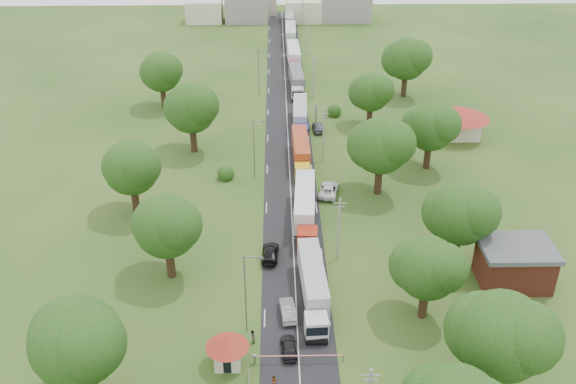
{
  "coord_description": "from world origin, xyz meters",
  "views": [
    {
      "loc": [
        -2.11,
        -73.34,
        47.34
      ],
      "look_at": [
        -0.51,
        5.26,
        3.0
      ],
      "focal_mm": 40.0,
      "sensor_mm": 36.0,
      "label": 1
    }
  ],
  "objects_px": {
    "boom_barrier": "(286,357)",
    "pedestrian_near": "(274,383)",
    "car_lane_mid": "(288,310)",
    "guard_booth": "(227,348)",
    "info_sign": "(316,111)",
    "car_lane_front": "(289,347)",
    "truck_0": "(313,285)"
  },
  "relations": [
    {
      "from": "guard_booth",
      "to": "car_lane_front",
      "type": "distance_m",
      "value": 6.57
    },
    {
      "from": "boom_barrier",
      "to": "info_sign",
      "type": "distance_m",
      "value": 60.39
    },
    {
      "from": "car_lane_mid",
      "to": "guard_booth",
      "type": "bearing_deg",
      "value": 43.91
    },
    {
      "from": "boom_barrier",
      "to": "guard_booth",
      "type": "bearing_deg",
      "value": -179.99
    },
    {
      "from": "boom_barrier",
      "to": "truck_0",
      "type": "bearing_deg",
      "value": 71.65
    },
    {
      "from": "boom_barrier",
      "to": "pedestrian_near",
      "type": "bearing_deg",
      "value": -108.47
    },
    {
      "from": "pedestrian_near",
      "to": "guard_booth",
      "type": "bearing_deg",
      "value": 98.9
    },
    {
      "from": "boom_barrier",
      "to": "car_lane_front",
      "type": "height_order",
      "value": "car_lane_front"
    },
    {
      "from": "boom_barrier",
      "to": "info_sign",
      "type": "bearing_deg",
      "value": 83.76
    },
    {
      "from": "pedestrian_near",
      "to": "truck_0",
      "type": "bearing_deg",
      "value": 27.35
    },
    {
      "from": "info_sign",
      "to": "car_lane_front",
      "type": "xyz_separation_m",
      "value": [
        -6.2,
        -58.4,
        -2.33
      ]
    },
    {
      "from": "truck_0",
      "to": "car_lane_front",
      "type": "height_order",
      "value": "truck_0"
    },
    {
      "from": "info_sign",
      "to": "truck_0",
      "type": "xyz_separation_m",
      "value": [
        -3.24,
        -50.01,
        -0.85
      ]
    },
    {
      "from": "boom_barrier",
      "to": "truck_0",
      "type": "relative_size",
      "value": 0.63
    },
    {
      "from": "guard_booth",
      "to": "car_lane_front",
      "type": "height_order",
      "value": "guard_booth"
    },
    {
      "from": "guard_booth",
      "to": "boom_barrier",
      "type": "bearing_deg",
      "value": 0.01
    },
    {
      "from": "pedestrian_near",
      "to": "car_lane_front",
      "type": "bearing_deg",
      "value": 29.06
    },
    {
      "from": "car_lane_mid",
      "to": "info_sign",
      "type": "bearing_deg",
      "value": -102.9
    },
    {
      "from": "pedestrian_near",
      "to": "boom_barrier",
      "type": "bearing_deg",
      "value": 27.26
    },
    {
      "from": "guard_booth",
      "to": "car_lane_mid",
      "type": "distance_m",
      "value": 9.76
    },
    {
      "from": "truck_0",
      "to": "car_lane_mid",
      "type": "xyz_separation_m",
      "value": [
        -2.96,
        -2.58,
        -1.41
      ]
    },
    {
      "from": "truck_0",
      "to": "car_lane_mid",
      "type": "height_order",
      "value": "truck_0"
    },
    {
      "from": "info_sign",
      "to": "car_lane_front",
      "type": "bearing_deg",
      "value": -96.06
    },
    {
      "from": "info_sign",
      "to": "car_lane_mid",
      "type": "distance_m",
      "value": 53.0
    },
    {
      "from": "info_sign",
      "to": "car_lane_mid",
      "type": "relative_size",
      "value": 0.91
    },
    {
      "from": "boom_barrier",
      "to": "car_lane_mid",
      "type": "distance_m",
      "value": 7.42
    },
    {
      "from": "guard_booth",
      "to": "truck_0",
      "type": "relative_size",
      "value": 0.3
    },
    {
      "from": "truck_0",
      "to": "car_lane_front",
      "type": "bearing_deg",
      "value": -109.4
    },
    {
      "from": "info_sign",
      "to": "pedestrian_near",
      "type": "xyz_separation_m",
      "value": [
        -7.73,
        -63.5,
        -2.16
      ]
    },
    {
      "from": "car_lane_mid",
      "to": "truck_0",
      "type": "bearing_deg",
      "value": -145.05
    },
    {
      "from": "guard_booth",
      "to": "info_sign",
      "type": "relative_size",
      "value": 1.07
    },
    {
      "from": "car_lane_mid",
      "to": "pedestrian_near",
      "type": "distance_m",
      "value": 11.02
    }
  ]
}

